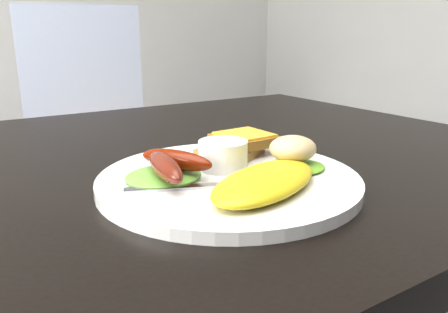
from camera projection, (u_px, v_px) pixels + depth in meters
dining_table at (128, 174)px, 0.60m from camera, size 1.20×0.80×0.04m
dining_chair at (105, 157)px, 1.70m from camera, size 0.55×0.55×0.06m
plate at (229, 180)px, 0.50m from camera, size 0.30×0.30×0.01m
lettuce_left at (164, 176)px, 0.48m from camera, size 0.10×0.10×0.01m
lettuce_right at (295, 167)px, 0.52m from camera, size 0.08×0.08×0.01m
omelette at (265, 182)px, 0.44m from camera, size 0.18×0.13×0.02m
sausage_a at (165, 167)px, 0.46m from camera, size 0.04×0.10×0.02m
sausage_b at (176, 160)px, 0.48m from camera, size 0.06×0.09×0.02m
ramekin at (223, 155)px, 0.51m from camera, size 0.06×0.06×0.03m
toast_a at (230, 151)px, 0.57m from camera, size 0.10×0.10×0.01m
toast_b at (244, 140)px, 0.58m from camera, size 0.07×0.07×0.01m
potato_salad at (293, 149)px, 0.52m from camera, size 0.06×0.06×0.03m
fork at (194, 187)px, 0.45m from camera, size 0.14×0.07×0.00m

